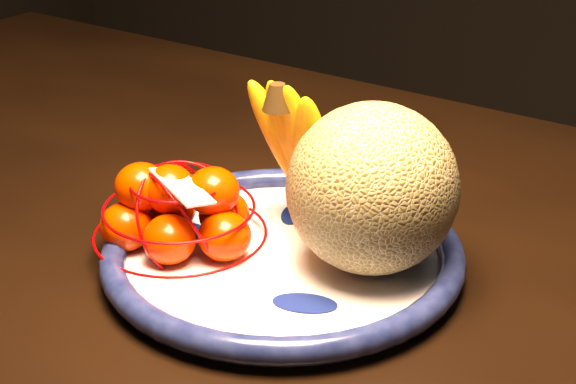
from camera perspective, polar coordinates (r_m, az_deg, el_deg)
The scene contains 6 objects.
dining_table at distance 0.91m, azimuth -5.90°, elevation -6.72°, with size 1.66×1.12×0.78m.
fruit_bowl at distance 0.78m, azimuth -0.34°, elevation -4.03°, with size 0.32×0.32×0.03m.
cantaloupe at distance 0.74m, azimuth 5.47°, elevation 0.24°, with size 0.15×0.15×0.15m, color olive.
banana_bunch at distance 0.81m, azimuth 0.77°, elevation 3.14°, with size 0.10×0.10×0.16m.
mandarin_bag at distance 0.79m, azimuth -7.01°, elevation -1.33°, with size 0.18×0.18×0.10m.
price_tag at distance 0.76m, azimuth -6.89°, elevation 0.41°, with size 0.07×0.03×0.00m, color white.
Camera 1 is at (0.43, -0.62, 1.18)m, focal length 55.00 mm.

